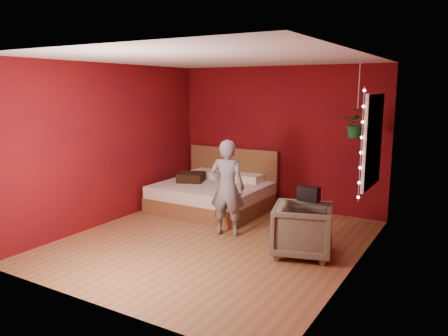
% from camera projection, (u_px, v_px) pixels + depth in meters
% --- Properties ---
extents(floor, '(4.50, 4.50, 0.00)m').
position_uv_depth(floor, '(215.00, 241.00, 6.39)').
color(floor, '#965A3C').
rests_on(floor, ground).
extents(room_walls, '(4.04, 4.54, 2.62)m').
position_uv_depth(room_walls, '(214.00, 126.00, 6.09)').
color(room_walls, '#650C0A').
rests_on(room_walls, ground).
extents(window, '(0.05, 0.97, 1.27)m').
position_uv_depth(window, '(373.00, 141.00, 5.90)').
color(window, white).
rests_on(window, room_walls).
extents(fairy_lights, '(0.04, 0.04, 1.45)m').
position_uv_depth(fairy_lights, '(361.00, 145.00, 5.47)').
color(fairy_lights, silver).
rests_on(fairy_lights, room_walls).
extents(bed, '(1.92, 1.63, 1.06)m').
position_uv_depth(bed, '(214.00, 194.00, 8.06)').
color(bed, brown).
rests_on(bed, ground).
extents(person, '(0.60, 0.47, 1.46)m').
position_uv_depth(person, '(227.00, 188.00, 6.54)').
color(person, slate).
rests_on(person, ground).
extents(armchair, '(0.94, 0.93, 0.70)m').
position_uv_depth(armchair, '(303.00, 230.00, 5.79)').
color(armchair, '#6B6B54').
rests_on(armchair, ground).
extents(handbag, '(0.30, 0.16, 0.20)m').
position_uv_depth(handbag, '(309.00, 194.00, 5.88)').
color(handbag, black).
rests_on(handbag, armchair).
extents(throw_pillow, '(0.59, 0.59, 0.16)m').
position_uv_depth(throw_pillow, '(191.00, 177.00, 8.17)').
color(throw_pillow, '#321B10').
rests_on(throw_pillow, bed).
extents(hanging_plant, '(0.45, 0.40, 1.14)m').
position_uv_depth(hanging_plant, '(357.00, 123.00, 6.53)').
color(hanging_plant, silver).
rests_on(hanging_plant, room_walls).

